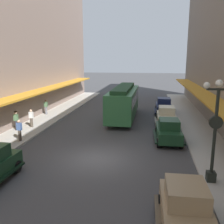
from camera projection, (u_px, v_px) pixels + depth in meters
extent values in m
plane|color=#424244|center=(97.00, 159.00, 15.81)|extent=(200.00, 200.00, 0.00)
cube|color=#B7B5AD|center=(221.00, 166.00, 14.64)|extent=(3.00, 60.00, 0.15)
cube|color=#193D23|center=(168.00, 133.00, 18.94)|extent=(1.85, 3.96, 0.80)
cube|color=#193D23|center=(169.00, 124.00, 18.54)|extent=(1.51, 1.76, 0.70)
cube|color=#8C9EA8|center=(169.00, 124.00, 18.54)|extent=(1.43, 1.72, 0.42)
cube|color=#193D23|center=(166.00, 125.00, 21.00)|extent=(0.95, 0.40, 0.52)
cube|color=black|center=(155.00, 136.00, 19.11)|extent=(0.38, 3.52, 0.12)
cube|color=black|center=(181.00, 137.00, 18.90)|extent=(0.38, 3.52, 0.12)
cylinder|color=black|center=(156.00, 132.00, 20.44)|extent=(0.25, 0.69, 0.68)
cylinder|color=black|center=(176.00, 133.00, 20.26)|extent=(0.25, 0.69, 0.68)
cylinder|color=black|center=(158.00, 143.00, 17.79)|extent=(0.25, 0.69, 0.68)
cylinder|color=black|center=(181.00, 144.00, 17.60)|extent=(0.25, 0.69, 0.68)
cube|color=#19234C|center=(164.00, 108.00, 28.60)|extent=(1.78, 3.93, 0.80)
cube|color=#19234C|center=(164.00, 101.00, 28.68)|extent=(1.47, 1.73, 0.70)
cube|color=#8C9EA8|center=(164.00, 101.00, 28.68)|extent=(1.40, 1.69, 0.42)
cube|color=#19234C|center=(165.00, 111.00, 26.52)|extent=(0.94, 0.38, 0.52)
cube|color=black|center=(172.00, 111.00, 28.54)|extent=(0.31, 3.51, 0.12)
cube|color=black|center=(155.00, 110.00, 28.79)|extent=(0.31, 3.51, 0.12)
cylinder|color=black|center=(172.00, 114.00, 27.25)|extent=(0.23, 0.68, 0.68)
cylinder|color=black|center=(157.00, 113.00, 27.47)|extent=(0.23, 0.68, 0.68)
cylinder|color=black|center=(170.00, 109.00, 29.90)|extent=(0.23, 0.68, 0.68)
cylinder|color=black|center=(156.00, 109.00, 30.11)|extent=(0.23, 0.68, 0.68)
cube|color=#997F5B|center=(186.00, 216.00, 8.88)|extent=(1.77, 3.93, 0.80)
cube|color=#997F5B|center=(186.00, 193.00, 8.96)|extent=(1.47, 1.73, 0.70)
cube|color=#8C9EA8|center=(186.00, 193.00, 8.96)|extent=(1.40, 1.69, 0.42)
cube|color=#4C3F2D|center=(159.00, 222.00, 9.08)|extent=(0.30, 3.51, 0.12)
cylinder|color=black|center=(201.00, 206.00, 10.18)|extent=(0.23, 0.68, 0.68)
cylinder|color=black|center=(161.00, 203.00, 10.39)|extent=(0.23, 0.68, 0.68)
cube|color=beige|center=(166.00, 118.00, 23.42)|extent=(1.76, 3.92, 0.80)
cube|color=beige|center=(167.00, 110.00, 23.51)|extent=(1.46, 1.72, 0.70)
cube|color=#8C9EA8|center=(167.00, 110.00, 23.51)|extent=(1.39, 1.69, 0.42)
cube|color=beige|center=(168.00, 124.00, 21.35)|extent=(0.94, 0.37, 0.52)
cube|color=#6D6856|center=(177.00, 122.00, 23.36)|extent=(0.29, 3.51, 0.12)
cube|color=#6D6856|center=(156.00, 121.00, 23.62)|extent=(0.29, 3.51, 0.12)
cylinder|color=black|center=(177.00, 127.00, 22.07)|extent=(0.23, 0.68, 0.68)
cylinder|color=black|center=(158.00, 126.00, 22.30)|extent=(0.23, 0.68, 0.68)
cylinder|color=black|center=(174.00, 119.00, 24.72)|extent=(0.23, 0.68, 0.68)
cylinder|color=black|center=(157.00, 119.00, 24.94)|extent=(0.23, 0.68, 0.68)
cube|color=black|center=(5.00, 177.00, 12.53)|extent=(0.29, 3.51, 0.12)
cylinder|color=black|center=(17.00, 167.00, 13.89)|extent=(0.23, 0.68, 0.68)
cube|color=#33723F|center=(124.00, 102.00, 26.18)|extent=(2.58, 9.62, 2.70)
cube|color=#1C3F23|center=(124.00, 88.00, 25.86)|extent=(1.57, 8.65, 0.36)
cube|color=#8C9EA8|center=(124.00, 98.00, 26.08)|extent=(2.60, 8.85, 0.95)
cube|color=black|center=(126.00, 111.00, 29.29)|extent=(2.01, 1.22, 0.40)
cube|color=black|center=(120.00, 123.00, 23.73)|extent=(2.01, 1.22, 0.40)
cube|color=black|center=(211.00, 176.00, 12.61)|extent=(0.44, 0.44, 0.50)
cylinder|color=black|center=(215.00, 132.00, 12.12)|extent=(0.16, 0.16, 4.20)
cube|color=black|center=(219.00, 89.00, 11.67)|extent=(1.10, 0.10, 0.10)
sphere|color=white|center=(207.00, 85.00, 11.72)|extent=(0.32, 0.32, 0.32)
sphere|color=white|center=(219.00, 83.00, 11.62)|extent=(0.36, 0.36, 0.36)
cylinder|color=black|center=(216.00, 122.00, 12.01)|extent=(0.64, 0.18, 0.64)
cylinder|color=silver|center=(215.00, 122.00, 12.11)|extent=(0.56, 0.02, 0.56)
cylinder|color=#2D2D33|center=(17.00, 125.00, 21.63)|extent=(0.24, 0.24, 0.85)
cube|color=#4C724C|center=(16.00, 118.00, 21.48)|extent=(0.36, 0.22, 0.56)
sphere|color=beige|center=(15.00, 113.00, 21.39)|extent=(0.22, 0.22, 0.22)
cylinder|color=black|center=(15.00, 112.00, 21.37)|extent=(0.28, 0.28, 0.04)
cylinder|color=#4C4238|center=(20.00, 135.00, 18.77)|extent=(0.24, 0.24, 0.85)
cube|color=#3F598C|center=(19.00, 126.00, 18.62)|extent=(0.36, 0.22, 0.56)
sphere|color=tan|center=(19.00, 121.00, 18.54)|extent=(0.22, 0.22, 0.22)
cylinder|color=slate|center=(46.00, 111.00, 27.80)|extent=(0.24, 0.24, 0.85)
cube|color=#4C724C|center=(46.00, 104.00, 27.65)|extent=(0.36, 0.22, 0.56)
sphere|color=brown|center=(46.00, 101.00, 27.57)|extent=(0.22, 0.22, 0.22)
cylinder|color=#4C4238|center=(32.00, 123.00, 22.58)|extent=(0.24, 0.24, 0.85)
cube|color=white|center=(31.00, 115.00, 22.44)|extent=(0.36, 0.22, 0.56)
sphere|color=beige|center=(31.00, 111.00, 22.35)|extent=(0.22, 0.22, 0.22)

